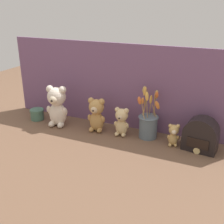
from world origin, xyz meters
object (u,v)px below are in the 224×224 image
flower_vase (148,123)px  vintage_radio (201,136)px  teddy_bear_medium (96,114)px  teddy_bear_large (57,105)px  teddy_bear_small (122,121)px  decorative_tin_tall (37,114)px  teddy_bear_tiny (173,134)px

flower_vase → vintage_radio: bearing=-5.7°
teddy_bear_medium → flower_vase: 0.35m
teddy_bear_large → vintage_radio: 0.97m
teddy_bear_large → teddy_bear_small: (0.47, 0.04, -0.05)m
teddy_bear_large → decorative_tin_tall: 0.23m
teddy_bear_medium → teddy_bear_small: teddy_bear_medium is taller
teddy_bear_small → vintage_radio: size_ratio=0.92×
teddy_bear_tiny → flower_vase: flower_vase is taller
flower_vase → decorative_tin_tall: size_ratio=3.25×
teddy_bear_small → decorative_tin_tall: size_ratio=1.86×
teddy_bear_small → decorative_tin_tall: 0.68m
flower_vase → teddy_bear_large: bearing=-172.9°
vintage_radio → teddy_bear_small: bearing=-179.5°
teddy_bear_small → vintage_radio: 0.50m
teddy_bear_large → teddy_bear_medium: 0.29m
teddy_bear_medium → vintage_radio: (0.68, 0.01, -0.03)m
teddy_bear_medium → teddy_bear_tiny: teddy_bear_medium is taller
flower_vase → teddy_bear_small: bearing=-167.5°
teddy_bear_large → flower_vase: bearing=7.1°
teddy_bear_tiny → flower_vase: 0.18m
vintage_radio → decorative_tin_tall: 1.17m
teddy_bear_large → teddy_bear_tiny: bearing=2.6°
teddy_bear_small → teddy_bear_tiny: (0.34, -0.00, -0.03)m
teddy_bear_tiny → teddy_bear_large: bearing=-177.4°
teddy_bear_medium → teddy_bear_small: 0.18m
teddy_bear_tiny → flower_vase: (-0.17, 0.04, 0.03)m
teddy_bear_tiny → decorative_tin_tall: size_ratio=1.37×
teddy_bear_large → vintage_radio: size_ratio=1.40×
flower_vase → teddy_bear_tiny: bearing=-13.6°
flower_vase → vintage_radio: (0.33, -0.03, -0.01)m
teddy_bear_large → vintage_radio: bearing=2.7°
teddy_bear_medium → teddy_bear_small: size_ratio=1.22×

